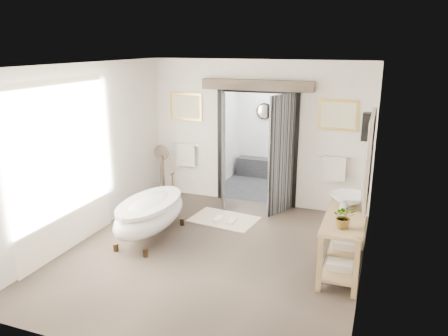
# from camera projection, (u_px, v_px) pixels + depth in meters

# --- Properties ---
(ground_plane) EXTENTS (5.00, 5.00, 0.00)m
(ground_plane) POSITION_uv_depth(u_px,v_px,m) (211.00, 254.00, 6.86)
(ground_plane) COLOR brown
(room_shell) EXTENTS (4.52, 5.02, 2.91)m
(room_shell) POSITION_uv_depth(u_px,v_px,m) (204.00, 140.00, 6.25)
(room_shell) COLOR silver
(room_shell) RESTS_ON ground_plane
(shower_room) EXTENTS (2.22, 2.01, 2.51)m
(shower_room) POSITION_uv_depth(u_px,v_px,m) (275.00, 145.00, 10.21)
(shower_room) COLOR black
(shower_room) RESTS_ON ground_plane
(back_wall_dressing) EXTENTS (3.82, 0.77, 2.52)m
(back_wall_dressing) POSITION_uv_depth(u_px,v_px,m) (255.00, 130.00, 8.51)
(back_wall_dressing) COLOR black
(back_wall_dressing) RESTS_ON ground_plane
(clawfoot_tub) EXTENTS (0.83, 1.85, 0.90)m
(clawfoot_tub) POSITION_uv_depth(u_px,v_px,m) (150.00, 213.00, 7.34)
(clawfoot_tub) COLOR #3E2E1C
(clawfoot_tub) RESTS_ON ground_plane
(vanity) EXTENTS (0.57, 1.60, 0.85)m
(vanity) POSITION_uv_depth(u_px,v_px,m) (342.00, 237.00, 6.29)
(vanity) COLOR tan
(vanity) RESTS_ON ground_plane
(pedestal_mirror) EXTENTS (0.34, 0.22, 1.16)m
(pedestal_mirror) POSITION_uv_depth(u_px,v_px,m) (162.00, 175.00, 9.25)
(pedestal_mirror) COLOR brown
(pedestal_mirror) RESTS_ON ground_plane
(rug) EXTENTS (1.28, 0.93, 0.01)m
(rug) POSITION_uv_depth(u_px,v_px,m) (224.00, 219.00, 8.20)
(rug) COLOR beige
(rug) RESTS_ON ground_plane
(slippers) EXTENTS (0.37, 0.28, 0.05)m
(slippers) POSITION_uv_depth(u_px,v_px,m) (225.00, 220.00, 8.07)
(slippers) COLOR white
(slippers) RESTS_ON rug
(basin) EXTENTS (0.59, 0.59, 0.18)m
(basin) POSITION_uv_depth(u_px,v_px,m) (348.00, 200.00, 6.50)
(basin) COLOR white
(basin) RESTS_ON vanity
(plant) EXTENTS (0.34, 0.31, 0.32)m
(plant) POSITION_uv_depth(u_px,v_px,m) (344.00, 217.00, 5.71)
(plant) COLOR gray
(plant) RESTS_ON vanity
(soap_bottle_a) EXTENTS (0.10, 0.10, 0.18)m
(soap_bottle_a) POSITION_uv_depth(u_px,v_px,m) (343.00, 205.00, 6.30)
(soap_bottle_a) COLOR gray
(soap_bottle_a) RESTS_ON vanity
(soap_bottle_b) EXTENTS (0.15, 0.15, 0.17)m
(soap_bottle_b) POSITION_uv_depth(u_px,v_px,m) (347.00, 194.00, 6.79)
(soap_bottle_b) COLOR gray
(soap_bottle_b) RESTS_ON vanity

